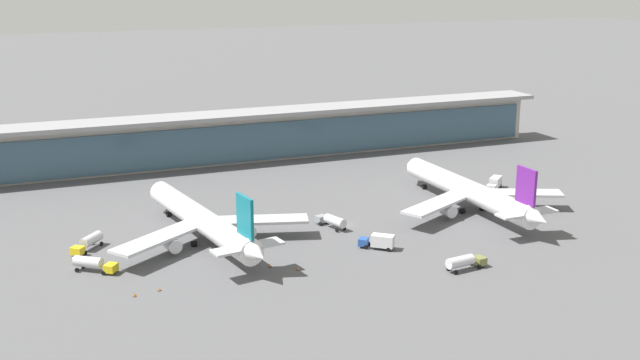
% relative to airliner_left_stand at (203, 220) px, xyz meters
% --- Properties ---
extents(ground_plane, '(1200.00, 1200.00, 0.00)m').
position_rel_airliner_left_stand_xyz_m(ground_plane, '(31.98, -0.45, -4.82)').
color(ground_plane, '#515154').
extents(airliner_left_stand, '(43.65, 57.35, 15.32)m').
position_rel_airliner_left_stand_xyz_m(airliner_left_stand, '(0.00, 0.00, 0.00)').
color(airliner_left_stand, white).
rests_on(airliner_left_stand, ground).
extents(airliner_centre_stand, '(44.23, 57.46, 15.32)m').
position_rel_airliner_left_stand_xyz_m(airliner_centre_stand, '(64.39, -1.99, 0.00)').
color(airliner_centre_stand, white).
rests_on(airliner_centre_stand, ground).
extents(service_truck_near_nose_yellow, '(8.22, 6.97, 2.95)m').
position_rel_airliner_left_stand_xyz_m(service_truck_near_nose_yellow, '(-23.54, -8.47, -3.12)').
color(service_truck_near_nose_yellow, yellow).
rests_on(service_truck_near_nose_yellow, ground).
extents(service_truck_under_wing_yellow, '(7.27, 8.02, 2.95)m').
position_rel_airliner_left_stand_xyz_m(service_truck_under_wing_yellow, '(-23.17, 4.30, -3.12)').
color(service_truck_under_wing_yellow, yellow).
rests_on(service_truck_under_wing_yellow, ground).
extents(service_truck_mid_apron_olive, '(8.82, 3.46, 2.95)m').
position_rel_airliner_left_stand_xyz_m(service_truck_mid_apron_olive, '(42.80, -34.21, -3.12)').
color(service_truck_mid_apron_olive, olive).
rests_on(service_truck_mid_apron_olive, ground).
extents(service_truck_by_tail_grey, '(4.84, 8.87, 2.95)m').
position_rel_airliner_left_stand_xyz_m(service_truck_by_tail_grey, '(28.85, -1.60, -3.12)').
color(service_truck_by_tail_grey, gray).
rests_on(service_truck_by_tail_grey, ground).
extents(service_truck_on_taxiway_blue, '(7.06, 6.47, 3.10)m').
position_rel_airliner_left_stand_xyz_m(service_truck_on_taxiway_blue, '(32.64, -17.64, -3.13)').
color(service_truck_on_taxiway_blue, '#234C9E').
rests_on(service_truck_on_taxiway_blue, ground).
extents(service_truck_at_far_stand_white, '(7.01, 6.53, 3.10)m').
position_rel_airliner_left_stand_xyz_m(service_truck_at_far_stand_white, '(80.90, 11.46, -3.13)').
color(service_truck_at_far_stand_white, silver).
rests_on(service_truck_at_far_stand_white, ground).
extents(terminal_building, '(191.25, 12.80, 15.20)m').
position_rel_airliner_left_stand_xyz_m(terminal_building, '(31.98, 66.40, 3.04)').
color(terminal_building, '#B2ADA3').
rests_on(terminal_building, ground).
extents(safety_cone_alpha, '(0.62, 0.62, 0.70)m').
position_rel_airliner_left_stand_xyz_m(safety_cone_alpha, '(5.55, -16.17, -4.51)').
color(safety_cone_alpha, orange).
rests_on(safety_cone_alpha, ground).
extents(safety_cone_bravo, '(0.62, 0.62, 0.70)m').
position_rel_airliner_left_stand_xyz_m(safety_cone_bravo, '(12.98, -22.28, -4.51)').
color(safety_cone_bravo, orange).
rests_on(safety_cone_bravo, ground).
extents(safety_cone_charlie, '(0.62, 0.62, 0.70)m').
position_rel_airliner_left_stand_xyz_m(safety_cone_charlie, '(-13.57, -22.28, -4.51)').
color(safety_cone_charlie, orange).
rests_on(safety_cone_charlie, ground).
extents(safety_cone_delta, '(0.62, 0.62, 0.70)m').
position_rel_airliner_left_stand_xyz_m(safety_cone_delta, '(8.50, -18.86, -4.51)').
color(safety_cone_delta, orange).
rests_on(safety_cone_delta, ground).
extents(safety_cone_echo, '(0.62, 0.62, 0.70)m').
position_rel_airliner_left_stand_xyz_m(safety_cone_echo, '(-18.13, -23.17, -4.51)').
color(safety_cone_echo, orange).
rests_on(safety_cone_echo, ground).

